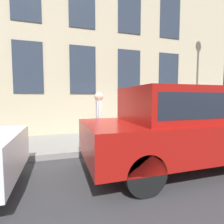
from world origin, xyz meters
TOP-DOWN VIEW (x-y plane):
  - ground_plane at (0.00, 0.00)m, footprint 80.00×80.00m
  - sidewalk at (1.35, 0.00)m, footprint 2.70×60.00m
  - building_facade at (2.85, -0.00)m, footprint 0.33×40.00m
  - fire_hydrant at (0.41, 0.03)m, footprint 0.28×0.41m
  - person at (0.52, 0.87)m, footprint 0.41×0.27m
  - parked_truck_red_near at (-1.40, -0.80)m, footprint 2.03×4.69m

SIDE VIEW (x-z plane):
  - ground_plane at x=0.00m, z-range 0.00..0.00m
  - sidewalk at x=1.35m, z-range 0.00..0.16m
  - fire_hydrant at x=0.41m, z-range 0.17..0.97m
  - parked_truck_red_near at x=-1.40m, z-range 0.13..2.06m
  - person at x=0.52m, z-range 0.34..2.03m
  - building_facade at x=2.85m, z-range 0.00..8.35m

